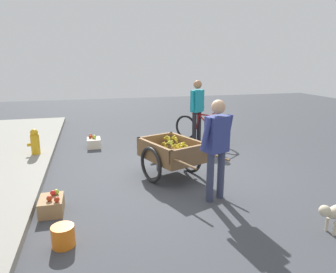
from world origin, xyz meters
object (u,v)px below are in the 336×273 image
vendor_person (217,142)px  bicycle (202,129)px  apple_crate (94,142)px  mixed_fruit_crate (52,205)px  fruit_cart (172,154)px  fire_hydrant (35,144)px  plastic_bucket (63,236)px  cyclist_person (197,106)px

vendor_person → bicycle: size_ratio=1.13×
apple_crate → bicycle: bearing=-94.7°
apple_crate → mixed_fruit_crate: size_ratio=1.00×
fruit_cart → mixed_fruit_crate: size_ratio=4.12×
bicycle → apple_crate: size_ratio=3.11×
vendor_person → fire_hydrant: vendor_person is taller
vendor_person → apple_crate: bearing=26.6°
fruit_cart → plastic_bucket: (-1.78, 1.78, -0.31)m
fire_hydrant → vendor_person: bearing=-133.4°
cyclist_person → apple_crate: (0.10, 2.63, -0.83)m
bicycle → fire_hydrant: size_ratio=2.04×
cyclist_person → fruit_cart: bearing=150.5°
fruit_cart → bicycle: bicycle is taller
mixed_fruit_crate → fruit_cart: bearing=-65.5°
apple_crate → mixed_fruit_crate: (-3.29, 0.65, -0.00)m
vendor_person → bicycle: 3.43m
bicycle → mixed_fruit_crate: bearing=132.3°
fruit_cart → vendor_person: bearing=-159.7°
plastic_bucket → apple_crate: size_ratio=0.60×
fire_hydrant → mixed_fruit_crate: (-2.63, -0.57, -0.22)m
fruit_cart → vendor_person: (-1.08, -0.40, 0.48)m
vendor_person → plastic_bucket: size_ratio=5.83×
fruit_cart → mixed_fruit_crate: (-0.91, 1.99, -0.32)m
cyclist_person → plastic_bucket: (-4.07, 3.07, -0.82)m
fruit_cart → plastic_bucket: size_ratio=6.86×
plastic_bucket → fruit_cart: bearing=-44.9°
fruit_cart → cyclist_person: 2.67m
fire_hydrant → mixed_fruit_crate: bearing=-167.7°
cyclist_person → plastic_bucket: bearing=142.9°
vendor_person → apple_crate: vendor_person is taller
bicycle → plastic_bucket: 5.06m
vendor_person → bicycle: bearing=-17.0°
bicycle → apple_crate: bearing=85.3°
vendor_person → cyclist_person: cyclist_person is taller
apple_crate → vendor_person: bearing=-153.4°
cyclist_person → fire_hydrant: size_ratio=2.37×
bicycle → fire_hydrant: bearing=96.3°
cyclist_person → vendor_person: bearing=165.1°
plastic_bucket → mixed_fruit_crate: 0.90m
cyclist_person → plastic_bucket: 5.16m
apple_crate → fruit_cart: bearing=-150.7°
fire_hydrant → plastic_bucket: (-3.51, -0.79, -0.21)m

